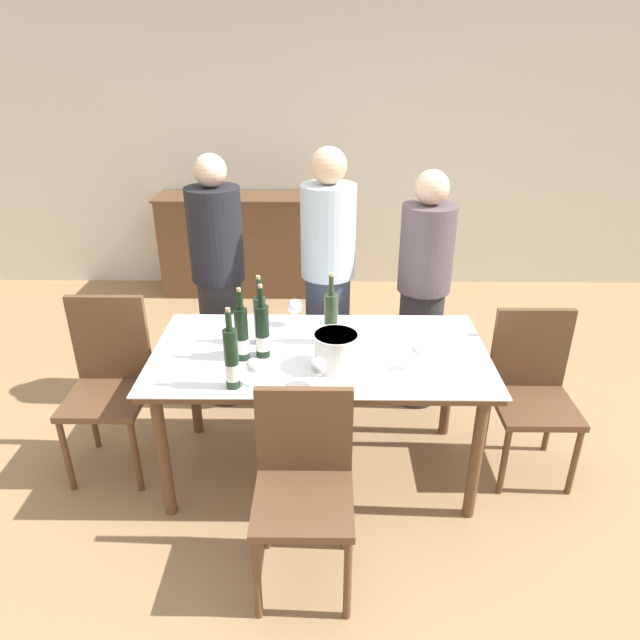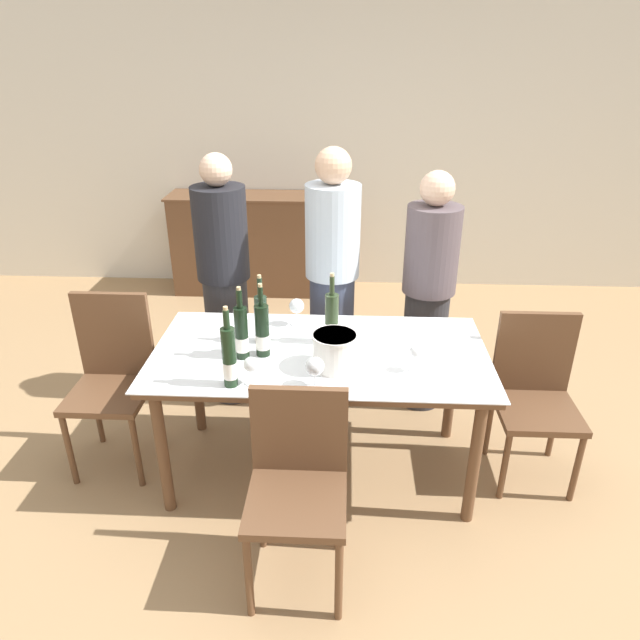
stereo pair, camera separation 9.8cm
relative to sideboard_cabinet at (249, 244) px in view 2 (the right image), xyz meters
name	(u,v)px [view 2 (the right image)]	position (x,y,z in m)	size (l,w,h in m)	color
ground_plane	(320,468)	(0.81, -2.65, -0.47)	(12.00, 12.00, 0.00)	#A37F56
back_wall	(335,140)	(0.81, 0.29, 0.93)	(8.00, 0.10, 2.80)	silver
sideboard_cabinet	(249,244)	(0.00, 0.00, 0.00)	(1.47, 0.46, 0.94)	brown
dining_table	(320,364)	(0.81, -2.65, 0.21)	(1.73, 0.89, 0.76)	brown
ice_bucket	(334,350)	(0.89, -2.80, 0.39)	(0.22, 0.22, 0.18)	white
wine_bottle_0	(332,320)	(0.87, -2.54, 0.42)	(0.07, 0.07, 0.39)	#28381E
wine_bottle_1	(229,358)	(0.42, -2.99, 0.43)	(0.07, 0.07, 0.40)	black
wine_bottle_2	(261,320)	(0.50, -2.55, 0.42)	(0.07, 0.07, 0.38)	#1E3323
wine_bottle_3	(242,334)	(0.43, -2.73, 0.42)	(0.07, 0.07, 0.38)	black
wine_bottle_4	(262,332)	(0.53, -2.69, 0.42)	(0.07, 0.07, 0.39)	black
wine_glass_0	(315,367)	(0.81, -2.98, 0.39)	(0.09, 0.09, 0.15)	white
wine_glass_1	(251,366)	(0.51, -2.97, 0.39)	(0.07, 0.07, 0.14)	white
wine_glass_2	(416,353)	(1.28, -2.82, 0.39)	(0.07, 0.07, 0.14)	white
wine_glass_3	(297,307)	(0.67, -2.34, 0.40)	(0.08, 0.08, 0.16)	white
chair_left_end	(113,370)	(-0.34, -2.56, 0.09)	(0.42, 0.42, 0.99)	brown
chair_near_front	(298,476)	(0.75, -3.32, 0.05)	(0.42, 0.42, 0.90)	brown
chair_right_end	(535,388)	(1.97, -2.56, 0.05)	(0.42, 0.42, 0.92)	brown
person_host	(225,284)	(0.17, -1.90, 0.35)	(0.33, 0.33, 1.64)	#2D2D33
person_guest_left	(332,285)	(0.86, -1.94, 0.37)	(0.33, 0.33, 1.68)	#383F56
person_guest_right	(428,296)	(1.46, -1.91, 0.30)	(0.33, 0.33, 1.55)	#2D2D33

